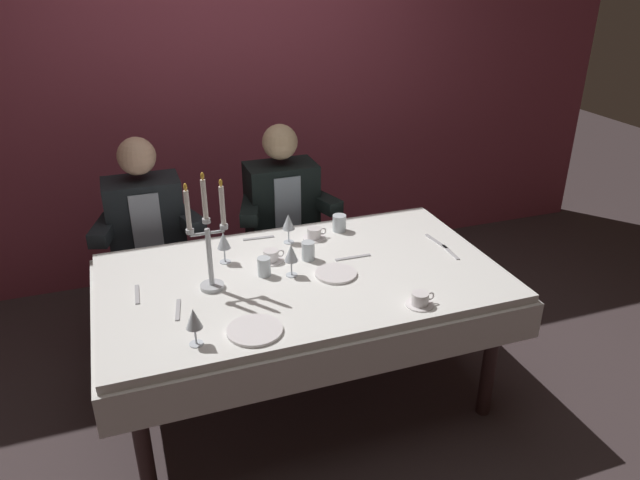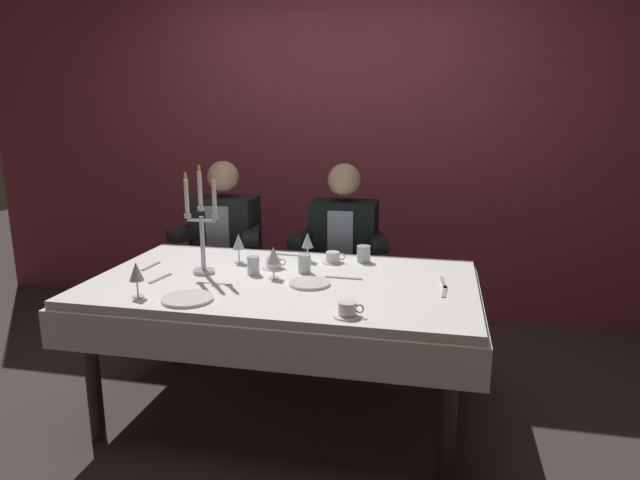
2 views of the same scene
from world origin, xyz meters
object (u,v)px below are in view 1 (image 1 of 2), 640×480
Objects in this scene: wine_glass_3 at (224,241)px; seated_diner_1 at (281,205)px; wine_glass_1 at (291,254)px; seated_diner_0 at (146,223)px; dinner_plate_0 at (336,274)px; water_tumbler_0 at (339,223)px; coffee_cup_1 at (420,300)px; wine_glass_2 at (194,319)px; dinner_plate_1 at (255,330)px; water_tumbler_2 at (308,251)px; candelabra at (208,244)px; water_tumbler_1 at (264,267)px; coffee_cup_0 at (271,256)px; dining_table at (302,295)px; coffee_cup_2 at (314,234)px; wine_glass_0 at (288,223)px.

seated_diner_1 is at bearing 53.35° from wine_glass_3.
seated_diner_0 is at bearing 124.31° from wine_glass_1.
dinner_plate_0 is 1.23× the size of wine_glass_3.
water_tumbler_0 is 0.85m from coffee_cup_1.
dinner_plate_0 is at bearing 25.46° from wine_glass_2.
coffee_cup_1 is at bearing -51.47° from seated_diner_0.
dinner_plate_1 is 0.67m from water_tumbler_2.
coffee_cup_1 is at bearing -43.37° from wine_glass_3.
wine_glass_2 is at bearing -119.24° from seated_diner_1.
seated_diner_0 is at bearing 104.46° from candelabra.
dinner_plate_1 is 1.33m from seated_diner_0.
water_tumbler_1 reaches higher than dinner_plate_0.
dinner_plate_1 is (0.10, -0.41, -0.22)m from candelabra.
dinner_plate_0 is 2.16× the size of water_tumbler_1.
coffee_cup_0 is at bearing 61.54° from water_tumbler_1.
wine_glass_2 is 1.49m from seated_diner_1.
dining_table is 0.24m from wine_glass_1.
seated_diner_1 is (0.00, 0.95, -0.01)m from dinner_plate_0.
coffee_cup_1 and coffee_cup_2 have the same top height.
water_tumbler_2 reaches higher than coffee_cup_2.
seated_diner_0 reaches higher than coffee_cup_1.
seated_diner_0 is at bearing 117.35° from wine_glass_3.
coffee_cup_0 is at bearing 27.01° from candelabra.
wine_glass_1 is 1.00× the size of wine_glass_2.
water_tumbler_2 is at bearing 46.58° from wine_glass_1.
coffee_cup_1 is (0.05, -0.85, -0.02)m from water_tumbler_0.
water_tumbler_2 is at bearing -95.94° from seated_diner_1.
wine_glass_1 is (-0.09, -0.36, 0.00)m from wine_glass_0.
water_tumbler_0 reaches higher than dinner_plate_1.
dining_table is 11.83× the size of wine_glass_2.
candelabra is at bearing -152.99° from coffee_cup_0.
coffee_cup_1 is 0.11× the size of seated_diner_1.
wine_glass_3 is 1.00m from coffee_cup_1.
wine_glass_0 is 1.00× the size of wine_glass_2.
dinner_plate_1 is at bearing -145.15° from dinner_plate_0.
seated_diner_0 and seated_diner_1 have the same top height.
seated_diner_0 is at bearing 147.69° from coffee_cup_2.
coffee_cup_1 is (0.97, -0.04, -0.09)m from wine_glass_2.
wine_glass_0 is 1.79× the size of water_tumbler_0.
water_tumbler_2 is 0.73× the size of coffee_cup_1.
coffee_cup_0 and coffee_cup_2 have the same top height.
dinner_plate_0 is 1.53× the size of coffee_cup_2.
dinner_plate_1 is at bearing -109.51° from water_tumbler_1.
dinner_plate_1 is at bearing -124.48° from coffee_cup_2.
wine_glass_2 is 1.76× the size of water_tumbler_1.
coffee_cup_0 is at bearing 129.24° from coffee_cup_1.
wine_glass_3 reaches higher than dinner_plate_1.
water_tumbler_1 is 0.71× the size of coffee_cup_1.
wine_glass_0 reaches higher than dinner_plate_1.
seated_diner_0 reaches higher than coffee_cup_2.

